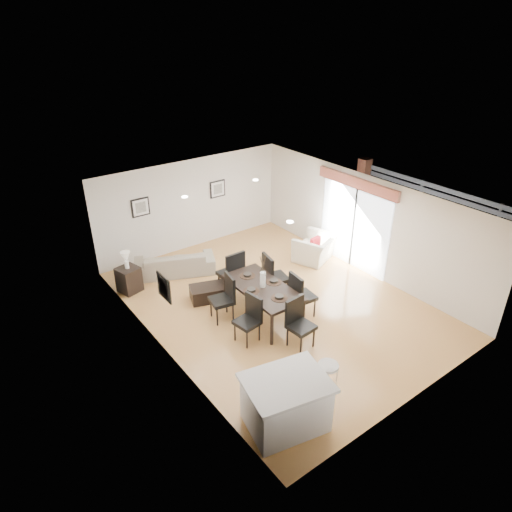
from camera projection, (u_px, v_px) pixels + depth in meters
ground at (275, 303)px, 11.30m from camera, size 8.00×8.00×0.00m
wall_back at (192, 204)px, 13.50m from camera, size 6.00×0.04×2.70m
wall_front at (423, 342)px, 7.83m from camera, size 6.00×0.04×2.70m
wall_left at (159, 297)px, 9.08m from camera, size 0.04×8.00×2.70m
wall_right at (363, 224)px, 12.25m from camera, size 0.04×8.00×2.70m
ceiling at (278, 201)px, 10.03m from camera, size 6.00×8.00×0.02m
sofa at (175, 263)px, 12.48m from camera, size 2.31×1.63×0.63m
armchair at (315, 248)px, 13.14m from camera, size 1.43×1.35×0.74m
courtyard_plant_a at (433, 236)px, 13.90m from camera, size 0.72×0.66×0.70m
courtyard_plant_b at (380, 219)px, 15.16m from camera, size 0.45×0.45×0.61m
dining_table at (263, 290)px, 10.43m from camera, size 1.05×2.03×0.84m
dining_chair_wnear at (250, 316)px, 9.78m from camera, size 0.55×0.55×1.07m
dining_chair_wfar at (225, 295)px, 10.46m from camera, size 0.59×0.59×1.12m
dining_chair_enear at (300, 293)px, 10.51m from camera, size 0.56×0.56×1.14m
dining_chair_efar at (272, 274)px, 11.21m from camera, size 0.64×0.64×1.20m
dining_chair_head at (298, 320)px, 9.60m from camera, size 0.54×0.54×1.12m
dining_chair_foot at (233, 271)px, 11.34m from camera, size 0.56×0.56×1.22m
vase at (263, 274)px, 10.24m from camera, size 1.02×1.56×0.79m
coffee_table at (209, 293)px, 11.38m from camera, size 1.04×0.81×0.37m
side_table at (129, 279)px, 11.65m from camera, size 0.61×0.61×0.67m
table_lamp at (126, 258)px, 11.36m from camera, size 0.24×0.24×0.45m
cushion at (315, 243)px, 12.90m from camera, size 0.36×0.16×0.35m
kitchen_island at (286, 403)px, 7.73m from camera, size 1.59×1.34×0.98m
bar_stool at (328, 370)px, 8.14m from camera, size 0.38×0.38×0.83m
framed_print_back_left at (140, 207)px, 12.50m from camera, size 0.52×0.04×0.52m
framed_print_back_right at (218, 189)px, 13.81m from camera, size 0.52×0.04×0.52m
framed_print_left_wall at (164, 288)px, 8.82m from camera, size 0.04×0.52×0.52m
sliding_door at (355, 210)px, 12.29m from camera, size 0.12×2.70×2.57m
courtyard at (408, 203)px, 14.73m from camera, size 6.00×6.00×2.00m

